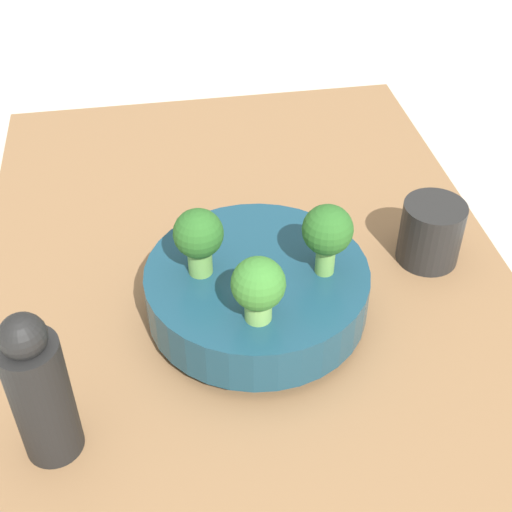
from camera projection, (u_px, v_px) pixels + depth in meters
The scene contains 8 objects.
ground_plane at pixel (254, 326), 0.82m from camera, with size 6.00×6.00×0.00m, color beige.
table at pixel (254, 314), 0.81m from camera, with size 0.96×0.62×0.04m.
bowl at pixel (256, 290), 0.76m from camera, with size 0.24×0.24×0.07m.
broccoli_floret_front at pixel (327, 233), 0.70m from camera, with size 0.05×0.05×0.08m.
broccoli_floret_left at pixel (258, 287), 0.66m from camera, with size 0.05×0.05×0.07m.
broccoli_floret_back at pixel (199, 237), 0.71m from camera, with size 0.05×0.05×0.08m.
cup at pixel (431, 232), 0.83m from camera, with size 0.07×0.07×0.08m.
pepper_mill at pixel (40, 391), 0.60m from camera, with size 0.05×0.05×0.16m.
Camera 1 is at (-0.57, 0.09, 0.60)m, focal length 50.00 mm.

